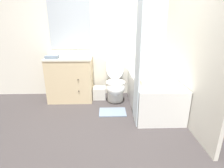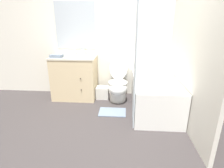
# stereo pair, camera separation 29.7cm
# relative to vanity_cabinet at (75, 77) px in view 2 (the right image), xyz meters

# --- Properties ---
(ground_plane) EXTENTS (14.00, 14.00, 0.00)m
(ground_plane) POSITION_rel_vanity_cabinet_xyz_m (0.76, -1.34, -0.45)
(ground_plane) COLOR #383333
(wall_back) EXTENTS (8.00, 0.06, 2.50)m
(wall_back) POSITION_rel_vanity_cabinet_xyz_m (0.75, 0.31, 0.80)
(wall_back) COLOR white
(wall_back) RESTS_ON ground_plane
(wall_right) EXTENTS (0.05, 2.62, 2.50)m
(wall_right) POSITION_rel_vanity_cabinet_xyz_m (1.98, -0.53, 0.80)
(wall_right) COLOR white
(wall_right) RESTS_ON ground_plane
(vanity_cabinet) EXTENTS (0.89, 0.60, 0.88)m
(vanity_cabinet) POSITION_rel_vanity_cabinet_xyz_m (0.00, 0.00, 0.00)
(vanity_cabinet) COLOR beige
(vanity_cabinet) RESTS_ON ground_plane
(sink_faucet) EXTENTS (0.14, 0.12, 0.12)m
(sink_faucet) POSITION_rel_vanity_cabinet_xyz_m (-0.00, 0.21, 0.46)
(sink_faucet) COLOR silver
(sink_faucet) RESTS_ON vanity_cabinet
(toilet) EXTENTS (0.38, 0.69, 0.88)m
(toilet) POSITION_rel_vanity_cabinet_xyz_m (0.90, -0.08, -0.11)
(toilet) COLOR white
(toilet) RESTS_ON ground_plane
(bathtub) EXTENTS (0.75, 1.44, 0.57)m
(bathtub) POSITION_rel_vanity_cabinet_xyz_m (1.57, -0.44, -0.16)
(bathtub) COLOR white
(bathtub) RESTS_ON ground_plane
(shower_curtain) EXTENTS (0.02, 0.37, 1.95)m
(shower_curtain) POSITION_rel_vanity_cabinet_xyz_m (1.18, -0.93, 0.53)
(shower_curtain) COLOR silver
(shower_curtain) RESTS_ON ground_plane
(wastebasket) EXTENTS (0.26, 0.22, 0.25)m
(wastebasket) POSITION_rel_vanity_cabinet_xyz_m (0.57, -0.01, -0.33)
(wastebasket) COLOR silver
(wastebasket) RESTS_ON ground_plane
(tissue_box) EXTENTS (0.12, 0.13, 0.12)m
(tissue_box) POSITION_rel_vanity_cabinet_xyz_m (0.15, 0.19, 0.48)
(tissue_box) COLOR silver
(tissue_box) RESTS_ON vanity_cabinet
(hand_towel_folded) EXTENTS (0.23, 0.16, 0.06)m
(hand_towel_folded) POSITION_rel_vanity_cabinet_xyz_m (-0.29, -0.14, 0.46)
(hand_towel_folded) COLOR slate
(hand_towel_folded) RESTS_ON vanity_cabinet
(bath_towel_folded) EXTENTS (0.28, 0.18, 0.09)m
(bath_towel_folded) POSITION_rel_vanity_cabinet_xyz_m (1.40, -0.85, 0.17)
(bath_towel_folded) COLOR beige
(bath_towel_folded) RESTS_ON bathtub
(bath_mat) EXTENTS (0.47, 0.33, 0.02)m
(bath_mat) POSITION_rel_vanity_cabinet_xyz_m (0.83, -0.64, -0.44)
(bath_mat) COLOR slate
(bath_mat) RESTS_ON ground_plane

